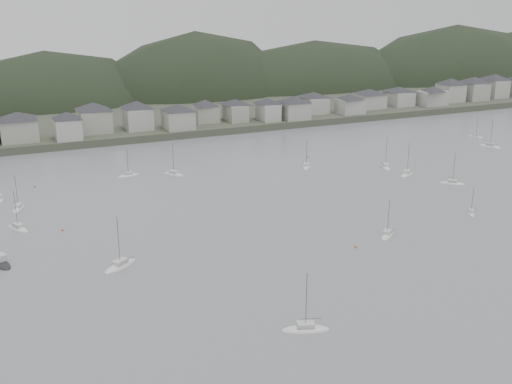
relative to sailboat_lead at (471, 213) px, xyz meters
name	(u,v)px	position (x,y,z in m)	size (l,w,h in m)	color
ground	(436,348)	(-53.49, -50.02, -0.19)	(900.00, 900.00, 0.00)	slate
far_shore_land	(102,95)	(-53.49, 244.98, 1.31)	(900.00, 250.00, 3.00)	#383D2D
forested_ridge	(121,123)	(-48.66, 219.38, -11.48)	(851.55, 103.94, 102.57)	black
waterfront_town	(260,106)	(-2.91, 133.32, 8.47)	(451.48, 28.46, 12.92)	#9C9B8F
sailboat_lead	(471,213)	(0.00, 0.00, 0.00)	(4.53, 5.68, 7.70)	silver
moored_fleet	(204,236)	(-72.66, 13.89, -0.02)	(257.61, 150.93, 12.68)	silver
motor_launch_far	(0,263)	(-119.58, 17.12, 0.09)	(5.86, 9.28, 4.07)	black
mooring_buoys	(266,232)	(-57.36, 10.11, -0.04)	(167.59, 138.85, 0.70)	#B4633C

